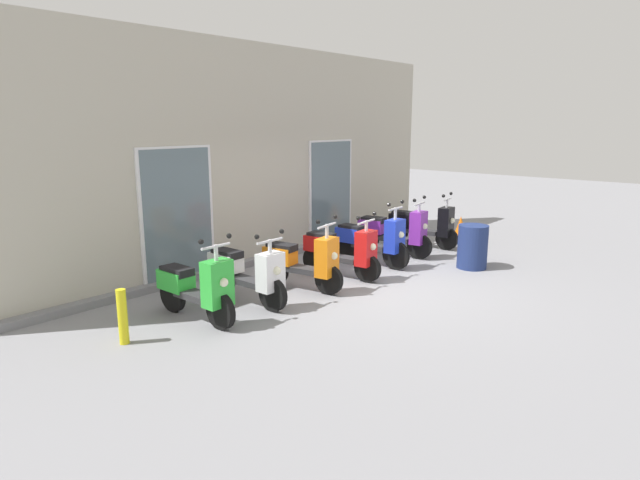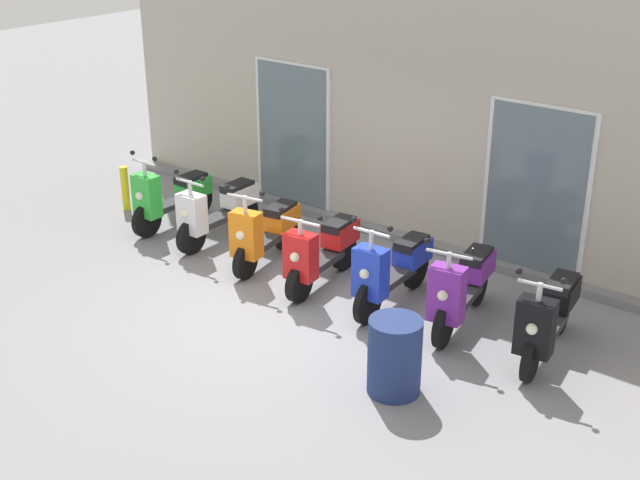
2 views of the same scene
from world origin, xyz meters
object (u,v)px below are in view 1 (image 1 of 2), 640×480
Objects in this scene: trash_bin at (472,247)px; scooter_white at (247,273)px; scooter_orange at (303,261)px; scooter_red at (342,251)px; scooter_blue at (371,240)px; traffic_cone at (460,227)px; curb_bollard at (123,317)px; scooter_purple at (395,231)px; scooter_black at (423,225)px; scooter_green at (196,287)px.

scooter_white is at bearing 157.94° from trash_bin.
scooter_red is (0.98, -0.03, -0.01)m from scooter_orange.
scooter_blue reaches higher than scooter_orange.
scooter_blue reaches higher than traffic_cone.
scooter_blue is 1.88m from trash_bin.
scooter_blue reaches higher than trash_bin.
trash_bin is (2.08, -1.46, -0.06)m from scooter_red.
curb_bollard is (-2.02, 0.01, -0.13)m from scooter_white.
scooter_black is at bearing -1.70° from scooter_purple.
scooter_blue is at bearing 1.77° from scooter_orange.
scooter_white is at bearing 170.53° from scooter_orange.
scooter_blue reaches higher than scooter_red.
scooter_green is 0.94m from scooter_white.
traffic_cone is (6.43, -0.26, -0.22)m from scooter_white.
scooter_black is at bearing -0.51° from scooter_green.
scooter_green reaches higher than scooter_red.
scooter_purple reaches higher than scooter_red.
scooter_orange is at bearing 154.02° from trash_bin.
traffic_cone is at bearing -1.87° from scooter_green.
scooter_orange is 1.99m from scooter_blue.
scooter_white is 3.09× the size of traffic_cone.
scooter_red is 3.00m from scooter_black.
scooter_white reaches higher than curb_bollard.
scooter_green reaches higher than scooter_black.
scooter_white is 2.30× the size of curb_bollard.
curb_bollard is at bearing 179.83° from scooter_white.
scooter_blue reaches higher than scooter_black.
scooter_red is at bearing -1.48° from scooter_orange.
scooter_orange reaches higher than curb_bollard.
scooter_red is 3.01× the size of traffic_cone.
scooter_white is at bearing 179.39° from scooter_purple.
curb_bollard is at bearing 179.35° from scooter_black.
scooter_orange is 3.40m from trash_bin.
scooter_purple reaches higher than scooter_white.
scooter_black is 7.04m from curb_bollard.
scooter_orange is 0.91× the size of scooter_purple.
trash_bin is 2.72m from traffic_cone.
traffic_cone is (3.39, -0.15, -0.24)m from scooter_blue.
scooter_orange is 2.16× the size of curb_bollard.
scooter_black is at bearing -0.84° from scooter_white.
scooter_blue is 3.22× the size of traffic_cone.
curb_bollard is at bearing 178.58° from scooter_green.
scooter_red is 0.96× the size of scooter_black.
trash_bin is 1.57× the size of traffic_cone.
scooter_white is 1.06× the size of scooter_orange.
scooter_green is 3.98m from scooter_blue.
traffic_cone is (1.41, -0.19, -0.23)m from scooter_black.
scooter_green is 2.97m from scooter_red.
scooter_black is 1.44m from traffic_cone.
scooter_green is 4.89m from scooter_purple.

